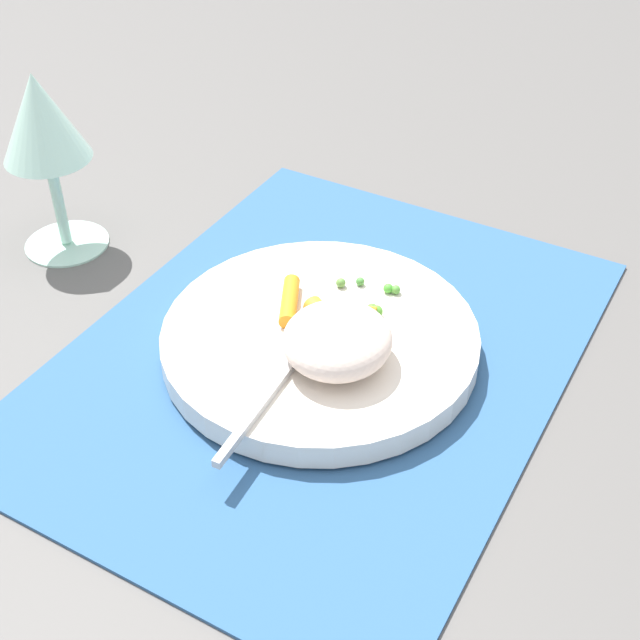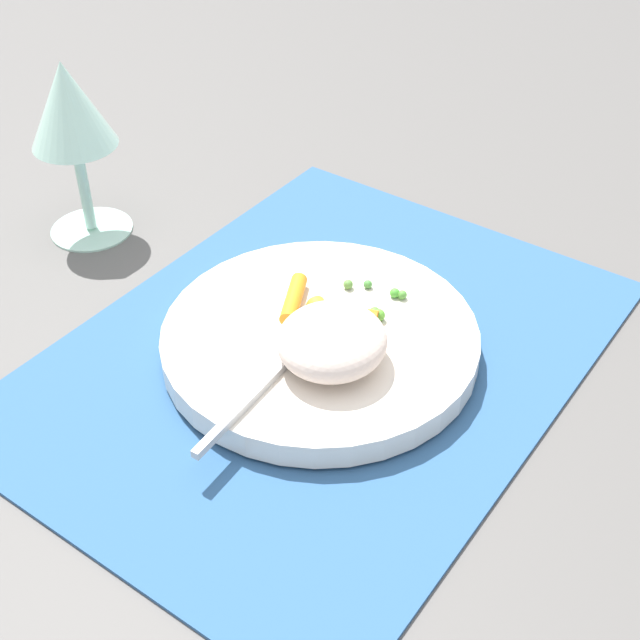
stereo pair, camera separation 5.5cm
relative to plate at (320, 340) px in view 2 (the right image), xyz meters
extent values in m
plane|color=#565451|center=(0.00, 0.00, -0.02)|extent=(2.40, 2.40, 0.00)
cube|color=#2D5684|center=(0.00, 0.00, -0.01)|extent=(0.47, 0.35, 0.01)
cylinder|color=silver|center=(0.00, 0.00, 0.00)|extent=(0.24, 0.24, 0.02)
ellipsoid|color=beige|center=(-0.02, -0.03, 0.03)|extent=(0.08, 0.08, 0.04)
cylinder|color=orange|center=(0.01, 0.03, 0.02)|extent=(0.05, 0.04, 0.01)
cylinder|color=orange|center=(0.00, -0.01, 0.02)|extent=(0.04, 0.02, 0.02)
cylinder|color=orange|center=(0.02, -0.01, 0.02)|extent=(0.02, 0.04, 0.01)
cylinder|color=orange|center=(0.00, -0.02, 0.02)|extent=(0.03, 0.05, 0.02)
cylinder|color=orange|center=(0.01, 0.00, 0.02)|extent=(0.03, 0.04, 0.02)
sphere|color=#53B334|center=(0.04, -0.03, 0.01)|extent=(0.01, 0.01, 0.01)
sphere|color=#58AC32|center=(0.04, -0.03, 0.01)|extent=(0.01, 0.01, 0.01)
sphere|color=#49913D|center=(0.07, 0.00, 0.01)|extent=(0.01, 0.01, 0.01)
sphere|color=green|center=(0.00, 0.01, 0.01)|extent=(0.01, 0.01, 0.01)
sphere|color=green|center=(0.00, -0.01, 0.01)|extent=(0.01, 0.01, 0.01)
sphere|color=#539A3A|center=(0.07, -0.03, 0.01)|extent=(0.01, 0.01, 0.01)
sphere|color=green|center=(0.07, -0.02, 0.01)|extent=(0.01, 0.01, 0.01)
sphere|color=#5B913F|center=(0.06, 0.01, 0.01)|extent=(0.01, 0.01, 0.01)
cube|color=silver|center=(0.01, 0.00, 0.01)|extent=(0.05, 0.02, 0.01)
cube|color=silver|center=(-0.08, -0.01, 0.01)|extent=(0.14, 0.02, 0.01)
cylinder|color=#B2E0CC|center=(0.02, 0.28, -0.01)|extent=(0.07, 0.07, 0.00)
cylinder|color=#B2E0CC|center=(0.02, 0.28, 0.03)|extent=(0.01, 0.01, 0.08)
cone|color=#B2E0CC|center=(0.02, 0.28, 0.11)|extent=(0.07, 0.07, 0.08)
camera|label=1|loc=(-0.45, -0.25, 0.43)|focal=49.69mm
camera|label=2|loc=(-0.42, -0.30, 0.43)|focal=49.69mm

